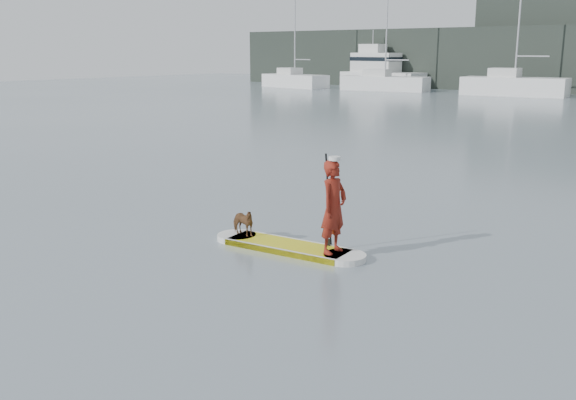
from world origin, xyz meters
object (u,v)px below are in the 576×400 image
Objects in this scene: paddleboard at (288,247)px; sailboat_c at (513,85)px; paddler at (334,207)px; sailboat_b at (384,82)px; motor_yacht_b at (379,72)px; dog at (242,222)px; sailboat_a at (294,80)px.

paddleboard is 0.26× the size of sailboat_c.
sailboat_c is (-13.24, 46.20, -0.07)m from paddler.
paddler is at bearing -68.67° from sailboat_b.
sailboat_b reaches higher than motor_yacht_b.
motor_yacht_b reaches higher than dog.
dog is 51.39m from sailboat_b.
sailboat_a is 0.92× the size of sailboat_b.
paddler is 52.17m from sailboat_b.
motor_yacht_b is at bearing 46.61° from sailboat_a.
dog is 0.06× the size of sailboat_a.
paddleboard is 51.80m from sailboat_b.
sailboat_c is (-12.25, 46.31, 0.86)m from paddleboard.
sailboat_b is 1.36× the size of motor_yacht_b.
dog is 0.05× the size of sailboat_c.
motor_yacht_b is (7.10, 5.32, 0.85)m from sailboat_a.
paddler reaches higher than dog.
paddleboard is at bearing 95.93° from paddler.
sailboat_a is (-34.69, 44.43, 0.74)m from paddleboard.
sailboat_c is at bearing 14.54° from sailboat_a.
paddleboard is at bearing -42.26° from sailboat_a.
paddler is 0.14× the size of sailboat_c.
sailboat_b is 12.32m from sailboat_c.
sailboat_a is 1.25× the size of motor_yacht_b.
sailboat_a is (-33.59, 44.55, 0.40)m from dog.
motor_yacht_b is (-3.04, 4.15, 0.79)m from sailboat_b.
sailboat_c reaches higher than paddler.
sailboat_c is at bearing -7.68° from motor_yacht_b.
paddler is (0.99, 0.11, 0.93)m from paddleboard.
paddler reaches higher than paddleboard.
dog is at bearing -70.83° from sailboat_b.
paddleboard is 1.37m from paddler.
sailboat_a reaches higher than motor_yacht_b.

